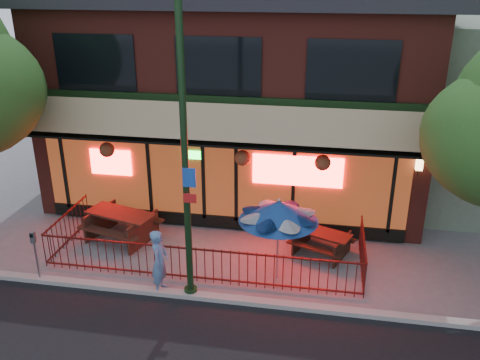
% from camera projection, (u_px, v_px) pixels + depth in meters
% --- Properties ---
extents(ground, '(80.00, 80.00, 0.00)m').
position_uv_depth(ground, '(195.00, 286.00, 12.93)').
color(ground, gray).
rests_on(ground, ground).
extents(curb, '(80.00, 0.25, 0.12)m').
position_uv_depth(curb, '(190.00, 295.00, 12.45)').
color(curb, '#999993').
rests_on(curb, ground).
extents(restaurant_building, '(12.96, 9.49, 8.05)m').
position_uv_depth(restaurant_building, '(242.00, 72.00, 17.83)').
color(restaurant_building, maroon).
rests_on(restaurant_building, ground).
extents(patio_fence, '(8.44, 2.62, 1.00)m').
position_uv_depth(patio_fence, '(199.00, 254.00, 13.15)').
color(patio_fence, '#4C1310').
rests_on(patio_fence, ground).
extents(street_light, '(0.43, 0.32, 7.00)m').
position_uv_depth(street_light, '(186.00, 177.00, 11.36)').
color(street_light, black).
rests_on(street_light, ground).
extents(picnic_table_left, '(2.37, 2.04, 0.86)m').
position_uv_depth(picnic_table_left, '(121.00, 222.00, 14.99)').
color(picnic_table_left, '#3E2116').
rests_on(picnic_table_left, ground).
extents(picnic_table_right, '(1.95, 1.75, 0.68)m').
position_uv_depth(picnic_table_right, '(322.00, 239.00, 14.24)').
color(picnic_table_right, '#331C12').
rests_on(picnic_table_right, ground).
extents(patio_umbrella, '(2.00, 1.99, 2.28)m').
position_uv_depth(patio_umbrella, '(279.00, 211.00, 12.50)').
color(patio_umbrella, gray).
rests_on(patio_umbrella, ground).
extents(pedestrian, '(0.41, 0.62, 1.68)m').
position_uv_depth(pedestrian, '(160.00, 261.00, 12.41)').
color(pedestrian, '#567DAC').
rests_on(pedestrian, ground).
extents(parking_meter_near, '(0.15, 0.14, 1.43)m').
position_uv_depth(parking_meter_near, '(35.00, 248.00, 12.76)').
color(parking_meter_near, gray).
rests_on(parking_meter_near, ground).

